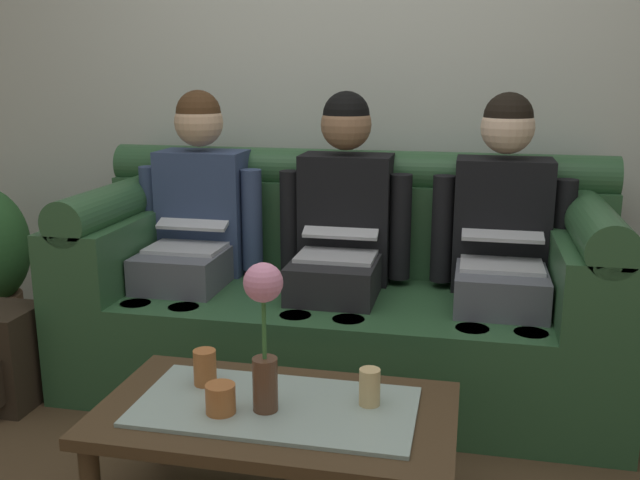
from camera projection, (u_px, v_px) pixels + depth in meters
The scene contains 11 objects.
back_wall_patterned at pixel (364, 37), 3.23m from camera, with size 6.00×0.12×2.90m, color silver.
couch at pixel (341, 297), 2.98m from camera, with size 2.21×0.88×0.96m.
person_left at pixel (195, 224), 3.04m from camera, with size 0.56×0.67×1.22m.
person_middle at pixel (341, 231), 2.91m from camera, with size 0.56×0.67×1.22m.
person_right at pixel (502, 239), 2.78m from camera, with size 0.56×0.67×1.22m.
coffee_table at pixel (276, 421), 2.03m from camera, with size 1.02×0.57×0.38m.
flower_vase at pixel (264, 322), 1.92m from camera, with size 0.11×0.11×0.43m.
cup_near_left at pixel (221, 399), 1.96m from camera, with size 0.08×0.08×0.08m, color #B26633.
cup_near_right at pixel (370, 387), 2.00m from camera, with size 0.06×0.06×0.11m, color #DBB77A.
cup_far_center at pixel (205, 367), 2.13m from camera, with size 0.07×0.07×0.11m, color #B26633.
backpack_left at pixel (1, 358), 2.79m from camera, with size 0.29×0.31×0.40m.
Camera 1 is at (0.51, -1.62, 1.31)m, focal length 39.68 mm.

